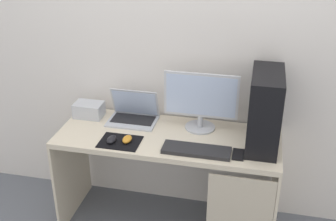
{
  "coord_description": "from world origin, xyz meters",
  "views": [
    {
      "loc": [
        0.53,
        -2.35,
        2.09
      ],
      "look_at": [
        0.0,
        0.0,
        0.92
      ],
      "focal_mm": 44.87,
      "sensor_mm": 36.0,
      "label": 1
    }
  ],
  "objects": [
    {
      "name": "desk",
      "position": [
        0.02,
        -0.01,
        0.59
      ],
      "size": [
        1.46,
        0.57,
        0.74
      ],
      "color": "beige",
      "rests_on": "ground_plane"
    },
    {
      "name": "keyboard",
      "position": [
        0.22,
        -0.17,
        0.75
      ],
      "size": [
        0.42,
        0.14,
        0.02
      ],
      "primitive_type": "cube",
      "color": "#232326",
      "rests_on": "desk"
    },
    {
      "name": "cell_phone",
      "position": [
        0.47,
        -0.15,
        0.74
      ],
      "size": [
        0.07,
        0.13,
        0.01
      ],
      "primitive_type": "cube",
      "color": "black",
      "rests_on": "desk"
    },
    {
      "name": "laptop",
      "position": [
        -0.28,
        0.15,
        0.78
      ],
      "size": [
        0.34,
        0.23,
        0.22
      ],
      "color": "#B7BCC6",
      "rests_on": "desk"
    },
    {
      "name": "monitor",
      "position": [
        0.19,
        0.14,
        0.94
      ],
      "size": [
        0.49,
        0.2,
        0.4
      ],
      "color": "#B7BCC6",
      "rests_on": "desk"
    },
    {
      "name": "mouse_left",
      "position": [
        -0.23,
        -0.15,
        0.76
      ],
      "size": [
        0.06,
        0.1,
        0.03
      ],
      "primitive_type": "ellipsoid",
      "color": "orange",
      "rests_on": "mousepad"
    },
    {
      "name": "projector",
      "position": [
        -0.61,
        0.15,
        0.79
      ],
      "size": [
        0.2,
        0.14,
        0.1
      ],
      "primitive_type": "cube",
      "color": "#B7BCC6",
      "rests_on": "desk"
    },
    {
      "name": "mouse_right",
      "position": [
        -0.33,
        -0.17,
        0.76
      ],
      "size": [
        0.06,
        0.1,
        0.03
      ],
      "primitive_type": "ellipsoid",
      "color": "black",
      "rests_on": "mousepad"
    },
    {
      "name": "wall_back",
      "position": [
        0.0,
        0.32,
        1.3
      ],
      "size": [
        4.0,
        0.05,
        2.6
      ],
      "color": "silver",
      "rests_on": "ground_plane"
    },
    {
      "name": "pc_tower",
      "position": [
        0.6,
        0.02,
        0.97
      ],
      "size": [
        0.19,
        0.43,
        0.48
      ],
      "primitive_type": "cube",
      "color": "black",
      "rests_on": "desk"
    },
    {
      "name": "mousepad",
      "position": [
        -0.28,
        -0.16,
        0.74
      ],
      "size": [
        0.26,
        0.2,
        0.0
      ],
      "primitive_type": "cube",
      "color": "black",
      "rests_on": "desk"
    }
  ]
}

